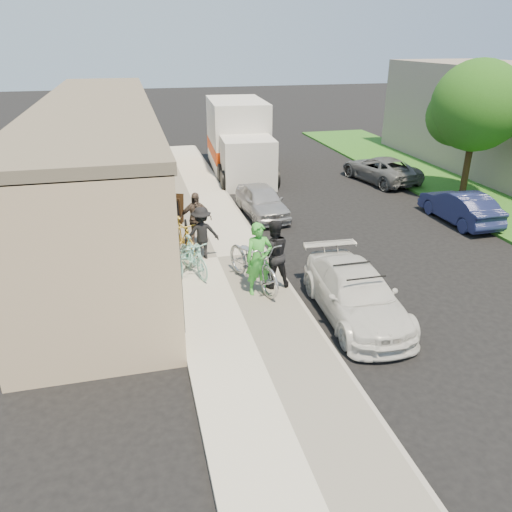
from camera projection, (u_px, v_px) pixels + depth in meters
ground at (315, 301)px, 12.75m from camera, size 120.00×120.00×0.00m
sidewalk at (217, 259)px, 14.94m from camera, size 3.00×34.00×0.15m
curb at (267, 255)px, 15.29m from camera, size 0.12×34.00×0.13m
storefront at (102, 161)px, 17.83m from camera, size 3.60×20.00×4.22m
bike_rack at (187, 235)px, 14.98m from camera, size 0.10×0.69×0.97m
sandwich_board at (174, 209)px, 17.42m from camera, size 0.79×0.79×1.00m
sedan_white at (356, 294)px, 11.83m from camera, size 1.86×4.20×1.24m
sedan_silver at (262, 201)px, 18.59m from camera, size 1.59×3.48×1.16m
moving_truck at (239, 141)px, 24.43m from camera, size 3.05×7.06×3.39m
far_car_blue at (460, 207)px, 17.96m from camera, size 1.28×3.55×1.17m
far_car_gray at (380, 169)px, 23.09m from camera, size 2.67×4.46×1.16m
median_tree at (475, 109)px, 19.53m from camera, size 3.52×3.52×5.40m
tandem_bike at (253, 262)px, 12.99m from camera, size 1.52×2.62×1.30m
woman_rider at (259, 259)px, 12.46m from camera, size 0.70×0.48×1.89m
man_standing at (273, 254)px, 12.82m from camera, size 0.90×0.71×1.83m
cruiser_bike_a at (193, 256)px, 13.66m from camera, size 0.99×1.81×1.05m
cruiser_bike_b at (187, 257)px, 13.65m from camera, size 1.52×1.98×1.00m
cruiser_bike_c at (183, 237)px, 14.89m from camera, size 0.98×1.92×1.11m
bystander_a at (202, 233)px, 14.56m from camera, size 1.03×0.61×1.57m
bystander_b at (196, 219)px, 15.45m from camera, size 1.03×0.48×1.72m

